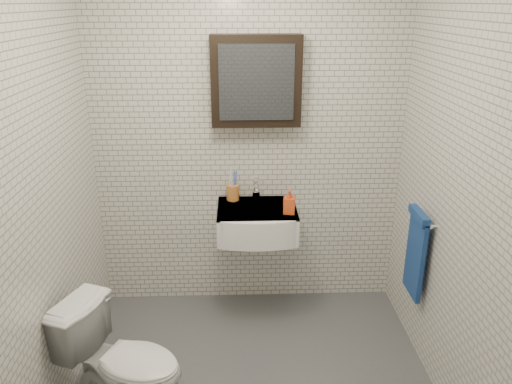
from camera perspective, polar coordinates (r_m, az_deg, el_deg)
ground at (r=3.27m, az=-0.30°, el=-21.09°), size 2.20×2.00×0.01m
room_shell at (r=2.54m, az=-0.36°, el=4.20°), size 2.22×2.02×2.51m
washbasin at (r=3.48m, az=0.13°, el=-3.51°), size 0.55×0.50×0.20m
faucet at (r=3.60m, az=0.01°, el=0.14°), size 0.06×0.20×0.15m
mirror_cabinet at (r=3.39m, az=0.02°, el=12.55°), size 0.60×0.15×0.60m
towel_rail at (r=3.34m, az=17.82°, el=-6.32°), size 0.09×0.30×0.58m
toothbrush_cup at (r=3.60m, az=-2.68°, el=0.03°), size 0.10×0.10×0.25m
soap_bottle at (r=3.37m, az=3.82°, el=-1.07°), size 0.09×0.09×0.17m
toilet at (r=2.97m, az=-14.82°, el=-18.39°), size 0.77×0.62×0.69m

